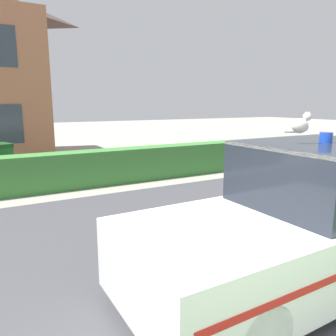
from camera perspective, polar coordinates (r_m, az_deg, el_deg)
name	(u,v)px	position (r m, az deg, el deg)	size (l,w,h in m)	color
road_strip	(135,250)	(5.11, -5.76, -14.00)	(28.00, 6.39, 0.01)	#424247
garden_hedge	(120,166)	(9.25, -8.44, 0.41)	(15.21, 0.66, 0.94)	#3D7F38
police_car	(304,221)	(4.36, 22.57, -8.56)	(4.44, 1.79, 1.82)	black
cat	(301,124)	(4.10, 22.21, 7.05)	(0.25, 0.23, 0.25)	silver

